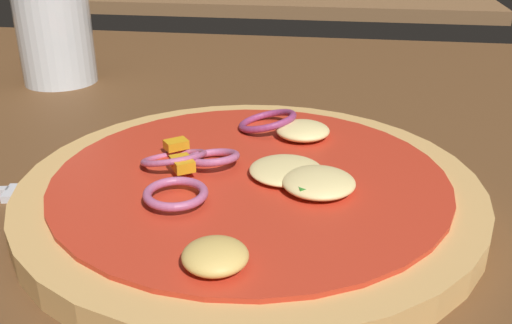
# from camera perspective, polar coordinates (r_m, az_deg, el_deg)

# --- Properties ---
(dining_table) EXTENTS (1.47, 1.04, 0.03)m
(dining_table) POSITION_cam_1_polar(r_m,az_deg,el_deg) (0.36, -0.95, -6.95)
(dining_table) COLOR brown
(dining_table) RESTS_ON ground
(pizza) EXTENTS (0.29, 0.29, 0.04)m
(pizza) POSITION_cam_1_polar(r_m,az_deg,el_deg) (0.36, -0.42, -2.62)
(pizza) COLOR tan
(pizza) RESTS_ON dining_table
(beer_glass) EXTENTS (0.08, 0.08, 0.14)m
(beer_glass) POSITION_cam_1_polar(r_m,az_deg,el_deg) (0.64, -19.69, 13.11)
(beer_glass) COLOR silver
(beer_glass) RESTS_ON dining_table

